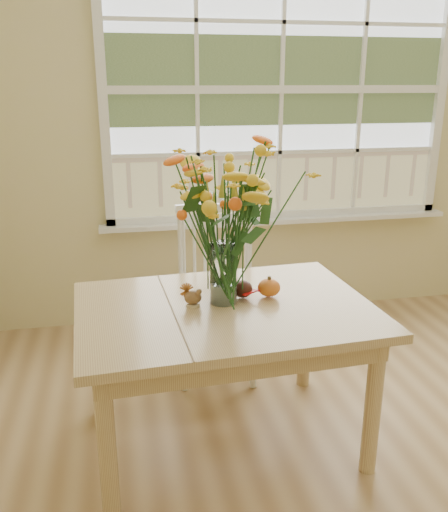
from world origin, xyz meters
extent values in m
cube|color=beige|center=(0.00, 2.25, 1.35)|extent=(4.00, 0.02, 2.70)
cube|color=silver|center=(0.00, 2.23, 1.55)|extent=(2.20, 0.00, 1.60)
cube|color=white|center=(0.00, 2.18, 0.69)|extent=(2.42, 0.12, 0.03)
cube|color=tan|center=(-0.65, 0.83, 0.66)|extent=(1.31, 0.97, 0.04)
cube|color=tan|center=(-0.65, 0.83, 0.59)|extent=(1.19, 0.85, 0.10)
cylinder|color=tan|center=(-1.17, 0.43, 0.32)|extent=(0.07, 0.07, 0.64)
cylinder|color=tan|center=(-1.21, 1.16, 0.32)|extent=(0.07, 0.07, 0.64)
cylinder|color=tan|center=(-0.09, 0.50, 0.32)|extent=(0.07, 0.07, 0.64)
cylinder|color=tan|center=(-0.13, 1.22, 0.32)|extent=(0.07, 0.07, 0.64)
cube|color=white|center=(-0.57, 1.43, 0.44)|extent=(0.48, 0.47, 0.05)
cube|color=white|center=(-0.55, 1.60, 0.69)|extent=(0.43, 0.10, 0.49)
cylinder|color=white|center=(-0.76, 1.30, 0.21)|extent=(0.04, 0.04, 0.42)
cylinder|color=white|center=(-0.72, 1.61, 0.21)|extent=(0.04, 0.04, 0.42)
cylinder|color=white|center=(-0.43, 1.26, 0.21)|extent=(0.04, 0.04, 0.42)
cylinder|color=white|center=(-0.39, 1.57, 0.21)|extent=(0.04, 0.04, 0.42)
cylinder|color=white|center=(-0.65, 0.87, 0.81)|extent=(0.12, 0.12, 0.27)
ellipsoid|color=#E35B1A|center=(-0.43, 0.89, 0.72)|extent=(0.10, 0.10, 0.08)
cylinder|color=#CCB78C|center=(-0.78, 0.85, 0.68)|extent=(0.06, 0.06, 0.01)
ellipsoid|color=brown|center=(-0.78, 0.85, 0.72)|extent=(0.08, 0.06, 0.06)
ellipsoid|color=#38160F|center=(-0.55, 0.90, 0.72)|extent=(0.09, 0.09, 0.08)
camera|label=1|loc=(-1.07, -1.29, 1.60)|focal=38.00mm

